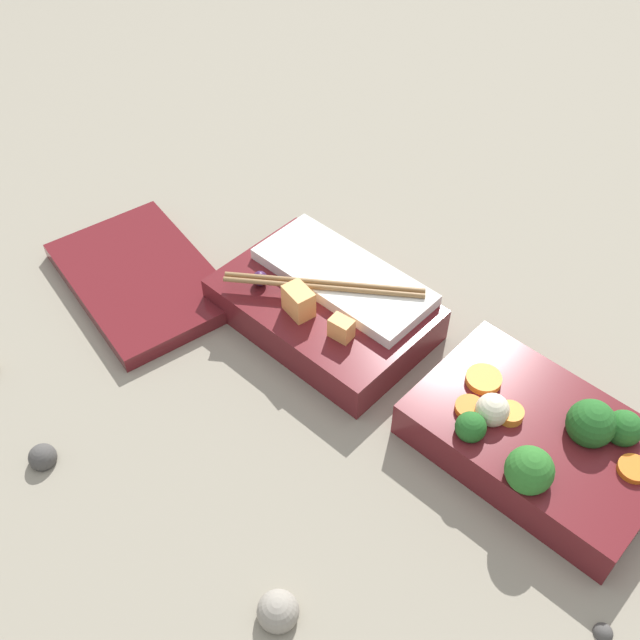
{
  "coord_description": "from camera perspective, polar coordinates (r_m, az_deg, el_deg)",
  "views": [
    {
      "loc": [
        -0.22,
        0.4,
        0.56
      ],
      "look_at": [
        0.11,
        0.04,
        0.04
      ],
      "focal_mm": 42.0,
      "sensor_mm": 36.0,
      "label": 1
    }
  ],
  "objects": [
    {
      "name": "ground_plane",
      "position": [
        0.72,
        9.12,
        -4.81
      ],
      "size": [
        3.0,
        3.0,
        0.0
      ],
      "primitive_type": "plane",
      "color": "gray"
    },
    {
      "name": "bento_tray_vegetable",
      "position": [
        0.67,
        16.34,
        -8.64
      ],
      "size": [
        0.21,
        0.14,
        0.07
      ],
      "color": "maroon",
      "rests_on": "ground_plane"
    },
    {
      "name": "bento_tray_rice",
      "position": [
        0.75,
        0.44,
        1.18
      ],
      "size": [
        0.21,
        0.14,
        0.07
      ],
      "color": "maroon",
      "rests_on": "ground_plane"
    },
    {
      "name": "bento_lid",
      "position": [
        0.82,
        -13.44,
        3.09
      ],
      "size": [
        0.23,
        0.17,
        0.02
      ],
      "primitive_type": "cube",
      "rotation": [
        0.0,
        0.0,
        -0.2
      ],
      "color": "maroon",
      "rests_on": "ground_plane"
    },
    {
      "name": "pebble_1",
      "position": [
        0.59,
        -3.22,
        -21.28
      ],
      "size": [
        0.03,
        0.03,
        0.03
      ],
      "primitive_type": "sphere",
      "color": "gray",
      "rests_on": "ground_plane"
    },
    {
      "name": "pebble_2",
      "position": [
        0.63,
        20.83,
        -21.27
      ],
      "size": [
        0.01,
        0.01,
        0.01
      ],
      "primitive_type": "sphere",
      "color": "#474442",
      "rests_on": "ground_plane"
    },
    {
      "name": "pebble_3",
      "position": [
        0.7,
        -20.37,
        -9.78
      ],
      "size": [
        0.02,
        0.02,
        0.02
      ],
      "primitive_type": "sphere",
      "color": "#474442",
      "rests_on": "ground_plane"
    }
  ]
}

